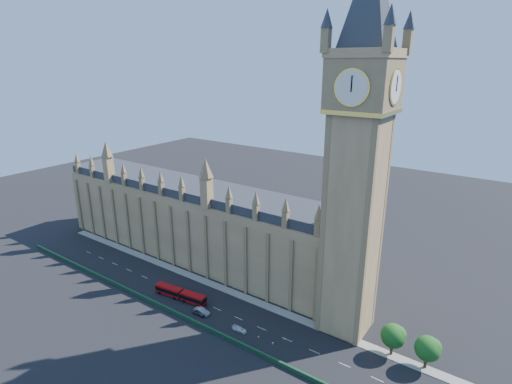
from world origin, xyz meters
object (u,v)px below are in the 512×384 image
Objects in this scene: car_grey at (199,312)px; car_white at (240,329)px; car_silver at (202,311)px; red_bus at (180,294)px.

car_grey is 14.02m from car_white.
car_silver is at bearing -21.79° from car_grey.
red_bus is 4.02× the size of car_grey.
red_bus is at bearing 73.52° from car_grey.
car_grey is at bearing -21.36° from red_bus.
red_bus reaches higher than car_grey.
red_bus is at bearing 77.54° from car_silver.
car_white is at bearing -11.24° from red_bus.
car_grey is at bearing 157.85° from car_silver.
car_white is (14.00, 0.69, -0.17)m from car_grey.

